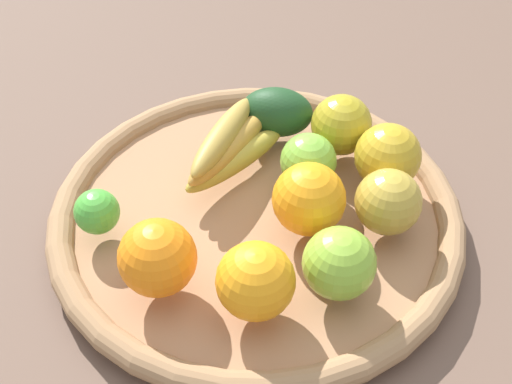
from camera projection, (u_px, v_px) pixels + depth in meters
The scene contains 13 objects.
ground_plane at pixel (256, 228), 0.80m from camera, with size 2.40×2.40×0.00m, color brown.
basket at pixel (256, 217), 0.78m from camera, with size 0.47×0.47×0.04m.
banana_bunch at pixel (229, 148), 0.80m from camera, with size 0.15×0.14×0.06m.
apple_2 at pixel (388, 202), 0.72m from camera, with size 0.07×0.07×0.07m, color #B39535.
avocado at pixel (277, 112), 0.84m from camera, with size 0.09×0.06×0.06m, color #1B3E1D.
orange_2 at pixel (255, 281), 0.64m from camera, with size 0.08×0.08×0.08m, color orange.
orange_0 at pixel (157, 258), 0.66m from camera, with size 0.08×0.08×0.08m, color orange.
orange_1 at pixel (309, 199), 0.72m from camera, with size 0.08×0.08×0.08m, color orange.
apple_0 at pixel (339, 263), 0.66m from camera, with size 0.07×0.07×0.07m, color #85B634.
apple_3 at pixel (341, 125), 0.81m from camera, with size 0.07×0.07×0.07m, color #A59220.
apple_1 at pixel (389, 158), 0.77m from camera, with size 0.08×0.08×0.08m, color gold.
apple_4 at pixel (308, 161), 0.77m from camera, with size 0.06×0.06×0.06m, color #78B73A.
lime_0 at pixel (97, 212), 0.73m from camera, with size 0.05×0.05×0.05m, color green.
Camera 1 is at (-0.14, -0.52, 0.58)m, focal length 47.88 mm.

